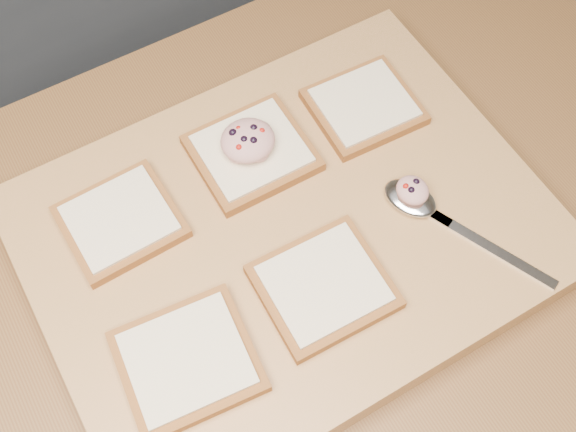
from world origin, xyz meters
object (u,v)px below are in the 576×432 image
object	(u,v)px
bread_far_center	(252,152)
spoon	(422,205)
cutting_board	(288,235)
tuna_salad_dollop	(248,140)

from	to	relation	value
bread_far_center	spoon	distance (m)	0.19
cutting_board	tuna_salad_dollop	xyz separation A→B (m)	(0.01, 0.10, 0.05)
cutting_board	spoon	distance (m)	0.15
cutting_board	bread_far_center	xyz separation A→B (m)	(0.01, 0.10, 0.03)
bread_far_center	tuna_salad_dollop	size ratio (longest dim) A/B	2.06
tuna_salad_dollop	spoon	xyz separation A→B (m)	(0.13, -0.15, -0.03)
spoon	bread_far_center	bearing A→B (deg)	129.75
cutting_board	tuna_salad_dollop	world-z (taller)	tuna_salad_dollop
bread_far_center	tuna_salad_dollop	world-z (taller)	tuna_salad_dollop
cutting_board	spoon	bearing A→B (deg)	-21.97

